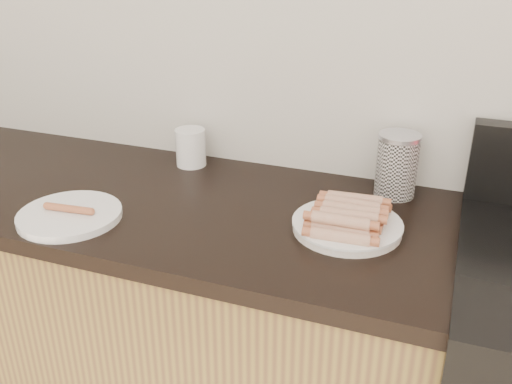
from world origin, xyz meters
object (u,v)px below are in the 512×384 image
(side_plate, at_px, (70,215))
(canister, at_px, (397,165))
(main_plate, at_px, (347,227))
(mug, at_px, (191,147))

(side_plate, distance_m, canister, 0.83)
(main_plate, xyz_separation_m, side_plate, (-0.64, -0.18, 0.00))
(main_plate, height_order, side_plate, side_plate)
(canister, xyz_separation_m, mug, (-0.59, 0.00, -0.03))
(main_plate, bearing_deg, canister, 72.35)
(canister, relative_size, mug, 1.53)
(main_plate, distance_m, mug, 0.57)
(main_plate, bearing_deg, side_plate, -164.64)
(side_plate, height_order, canister, canister)
(side_plate, xyz_separation_m, canister, (0.71, 0.41, 0.08))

